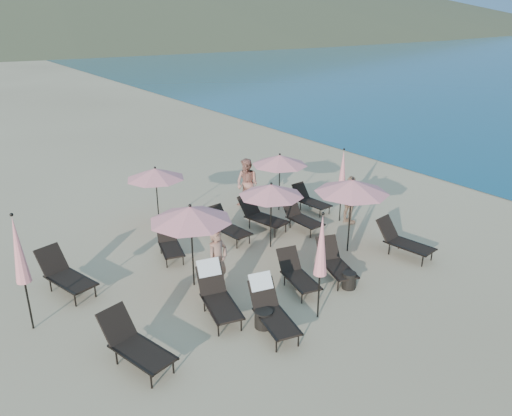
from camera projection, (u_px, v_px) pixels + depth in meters
ground at (332, 287)px, 13.09m from camera, size 800.00×800.00×0.00m
lounger_0 at (134, 344)px, 10.10m from camera, size 1.12×1.89×1.02m
lounger_1 at (217, 293)px, 11.80m from camera, size 1.02×1.88×1.11m
lounger_2 at (271, 308)px, 11.26m from camera, size 0.97×1.81×1.07m
lounger_3 at (297, 274)px, 12.91m from camera, size 0.88×1.63×0.89m
lounger_4 at (335, 262)px, 13.49m from camera, size 1.07×1.71×0.92m
lounger_5 at (403, 240)px, 14.70m from camera, size 0.93×1.82×1.00m
lounger_6 at (65, 274)px, 12.76m from camera, size 1.16×1.92×1.04m
lounger_7 at (170, 243)px, 14.63m from camera, size 0.93×1.59×0.86m
lounger_8 at (227, 226)px, 15.75m from camera, size 0.83×1.70×0.94m
lounger_9 at (261, 215)px, 16.49m from camera, size 1.06×1.88×1.02m
lounger_10 at (301, 216)px, 16.49m from camera, size 0.67×1.62×0.92m
lounger_11 at (310, 199)px, 18.02m from camera, size 0.73×1.59×0.88m
umbrella_open_0 at (190, 214)px, 12.46m from camera, size 2.13×2.13×2.29m
umbrella_open_1 at (271, 190)px, 14.65m from camera, size 1.95×1.95×2.10m
umbrella_open_2 at (352, 186)px, 14.32m from camera, size 2.17×2.17×2.34m
umbrella_open_3 at (155, 174)px, 16.22m from camera, size 1.92×1.92×2.07m
umbrella_open_4 at (280, 160)px, 17.51m from camera, size 1.98×1.98×2.13m
umbrella_closed_0 at (321, 246)px, 11.13m from camera, size 0.31×0.31×2.68m
umbrella_closed_1 at (343, 171)px, 16.58m from camera, size 0.30×0.30×2.58m
umbrella_closed_2 at (18, 250)px, 10.66m from camera, size 0.33×0.33×2.85m
side_table_0 at (264, 319)px, 11.38m from camera, size 0.42×0.42×0.42m
side_table_1 at (349, 280)px, 12.98m from camera, size 0.36×0.36×0.44m
beachgoer_a at (218, 261)px, 12.57m from camera, size 0.74×0.59×1.76m
beachgoer_b at (247, 184)px, 18.07m from camera, size 0.94×1.07×1.85m
beachgoer_c at (350, 200)px, 16.76m from camera, size 0.44×0.99×1.68m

